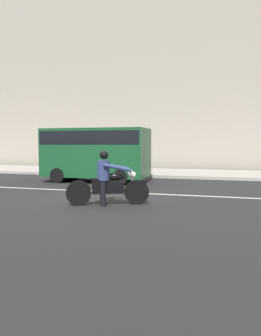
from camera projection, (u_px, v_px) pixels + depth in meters
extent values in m
plane|color=black|center=(94.00, 196.00, 10.43)|extent=(80.00, 80.00, 0.00)
cube|color=#A8A399|center=(149.00, 172.00, 18.09)|extent=(40.00, 4.40, 0.14)
cube|color=#A89E8E|center=(161.00, 73.00, 20.88)|extent=(40.00, 1.40, 12.51)
cube|color=silver|center=(119.00, 192.00, 11.14)|extent=(18.00, 0.14, 0.01)
cylinder|color=black|center=(137.00, 192.00, 8.96)|extent=(0.67, 0.37, 0.68)
cylinder|color=black|center=(79.00, 193.00, 8.78)|extent=(0.67, 0.37, 0.68)
cylinder|color=silver|center=(132.00, 181.00, 8.92)|extent=(0.32, 0.18, 0.69)
cube|color=black|center=(108.00, 187.00, 8.86)|extent=(0.92, 0.60, 0.32)
ellipsoid|color=black|center=(116.00, 176.00, 8.86)|extent=(0.54, 0.41, 0.22)
cube|color=black|center=(101.00, 180.00, 8.83)|extent=(0.57, 0.42, 0.10)
cylinder|color=silver|center=(130.00, 170.00, 8.89)|extent=(0.31, 0.66, 0.04)
sphere|color=silver|center=(133.00, 175.00, 8.91)|extent=(0.17, 0.17, 0.17)
cylinder|color=silver|center=(97.00, 191.00, 8.99)|extent=(0.67, 0.33, 0.07)
cylinder|color=black|center=(103.00, 194.00, 8.66)|extent=(0.20, 0.20, 0.66)
cylinder|color=black|center=(103.00, 192.00, 9.05)|extent=(0.20, 0.20, 0.66)
cylinder|color=navy|center=(103.00, 170.00, 8.81)|extent=(0.44, 0.44, 0.54)
cylinder|color=navy|center=(117.00, 168.00, 8.63)|extent=(0.73, 0.37, 0.24)
cylinder|color=navy|center=(116.00, 166.00, 9.06)|extent=(0.73, 0.37, 0.24)
sphere|color=tan|center=(104.00, 156.00, 8.78)|extent=(0.20, 0.20, 0.20)
sphere|color=black|center=(104.00, 155.00, 8.78)|extent=(0.25, 0.25, 0.25)
cube|color=#164C28|center=(96.00, 153.00, 14.22)|extent=(4.55, 1.90, 2.09)
cube|color=black|center=(96.00, 138.00, 14.17)|extent=(4.42, 1.93, 0.56)
cylinder|color=black|center=(127.00, 175.00, 13.90)|extent=(0.64, 1.96, 0.64)
cylinder|color=black|center=(67.00, 174.00, 14.68)|extent=(0.64, 1.96, 0.64)
cylinder|color=gray|center=(83.00, 149.00, 18.82)|extent=(0.08, 0.08, 2.49)
cube|color=#1959B2|center=(82.00, 132.00, 18.71)|extent=(0.44, 0.03, 0.44)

